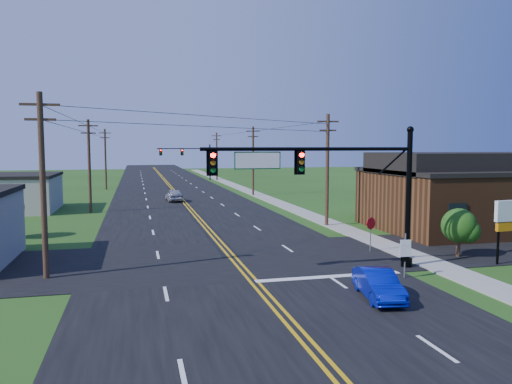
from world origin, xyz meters
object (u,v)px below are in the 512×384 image
object	(u,v)px
signal_mast_main	(329,180)
blue_car	(378,285)
signal_mast_far	(187,156)
stop_sign	(371,227)
route_sign	(405,252)

from	to	relation	value
signal_mast_main	blue_car	size ratio (longest dim) A/B	3.04
signal_mast_main	blue_car	world-z (taller)	signal_mast_main
signal_mast_far	stop_sign	bearing A→B (deg)	-86.43
signal_mast_far	stop_sign	distance (m)	68.22
route_sign	stop_sign	xyz separation A→B (m)	(1.18, 6.02, 0.25)
blue_car	stop_sign	xyz separation A→B (m)	(4.00, 8.74, 0.93)
route_sign	blue_car	bearing A→B (deg)	-129.75
route_sign	signal_mast_far	bearing A→B (deg)	98.69
signal_mast_main	route_sign	size ratio (longest dim) A/B	5.09
route_sign	signal_mast_main	bearing A→B (deg)	153.48
signal_mast_main	signal_mast_far	size ratio (longest dim) A/B	1.03
blue_car	route_sign	world-z (taller)	route_sign
signal_mast_far	route_sign	distance (m)	74.18
signal_mast_main	route_sign	bearing A→B (deg)	-32.84
signal_mast_main	blue_car	bearing A→B (deg)	-85.97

